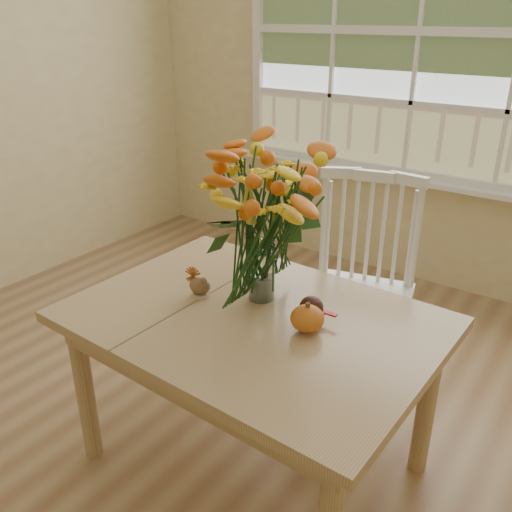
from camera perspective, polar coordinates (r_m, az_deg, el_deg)
The scene contains 9 objects.
floor at distance 2.29m, azimuth -9.42°, elevation -22.30°, with size 4.00×4.50×0.01m, color #906946.
wall_back at distance 3.53m, azimuth 16.64°, elevation 18.50°, with size 4.00×0.02×2.70m, color #D3BC87.
window at distance 3.48m, azimuth 16.78°, elevation 21.43°, with size 2.42×0.12×1.74m.
dining_table at distance 1.97m, azimuth -0.34°, elevation -8.49°, with size 1.29×0.94×0.68m.
windsor_chair at distance 2.50m, azimuth 10.98°, elevation -2.11°, with size 0.55×0.54×1.00m.
flower_vase at distance 1.89m, azimuth 0.63°, elevation 4.32°, with size 0.46×0.46×0.54m.
pumpkin at distance 1.81m, azimuth 5.40°, elevation -6.69°, with size 0.11×0.11×0.09m, color #C06116.
turkey_figurine at distance 2.03m, azimuth -5.93°, elevation -3.15°, with size 0.10×0.08×0.10m.
dark_gourd at distance 1.89m, azimuth 5.85°, elevation -5.47°, with size 0.13×0.09×0.08m.
Camera 1 is at (1.18, -1.06, 1.65)m, focal length 38.00 mm.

